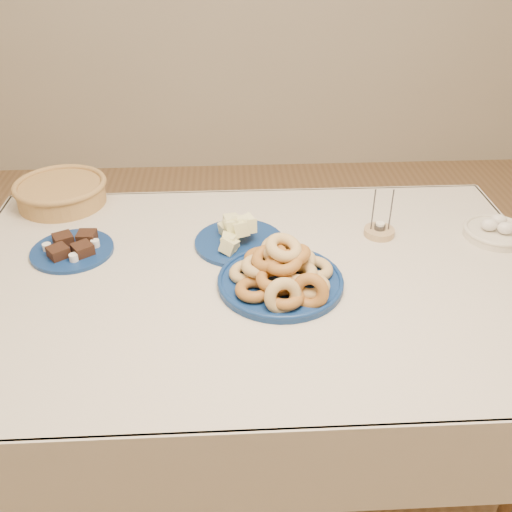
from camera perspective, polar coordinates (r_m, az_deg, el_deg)
The scene contains 8 objects.
ground at distance 2.13m, azimuth -0.07°, elevation -18.84°, with size 5.00×5.00×0.00m, color olive.
dining_table at distance 1.68m, azimuth -0.09°, elevation -5.01°, with size 1.71×1.11×0.75m.
donut_platter at distance 1.55m, azimuth 2.58°, elevation -1.79°, with size 0.38×0.38×0.16m.
melon_plate at distance 1.75m, azimuth -1.87°, elevation 2.04°, with size 0.32×0.32×0.10m.
brownie_plate at distance 1.80m, azimuth -17.88°, elevation 0.72°, with size 0.31×0.31×0.04m.
wicker_basket at distance 2.09m, azimuth -18.91°, elevation 6.10°, with size 0.36×0.36×0.08m.
candle_holder at distance 1.84m, azimuth 12.23°, elevation 2.47°, with size 0.10×0.10×0.16m.
egg_bowl at distance 1.94m, azimuth 22.87°, elevation 2.31°, with size 0.25×0.25×0.07m.
Camera 1 is at (-0.07, -1.33, 1.67)m, focal length 40.00 mm.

